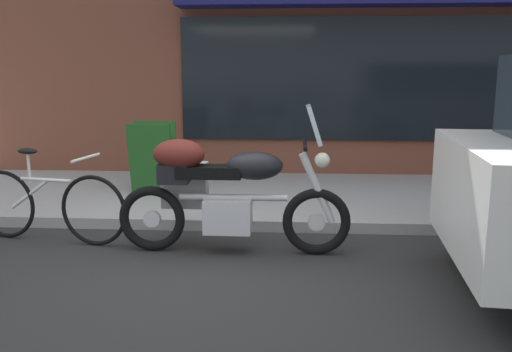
% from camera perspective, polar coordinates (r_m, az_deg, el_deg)
% --- Properties ---
extents(ground_plane, '(80.00, 80.00, 0.00)m').
position_cam_1_polar(ground_plane, '(4.81, -6.12, -9.67)').
color(ground_plane, '#2A2A2A').
extents(touring_motorcycle, '(2.18, 0.68, 1.39)m').
position_cam_1_polar(touring_motorcycle, '(5.08, -3.84, -1.41)').
color(touring_motorcycle, black).
rests_on(touring_motorcycle, ground_plane).
extents(parked_bicycle, '(1.70, 0.50, 0.94)m').
position_cam_1_polar(parked_bicycle, '(5.79, -21.08, -2.80)').
color(parked_bicycle, black).
rests_on(parked_bicycle, ground_plane).
extents(sandwich_board_sign, '(0.55, 0.41, 0.92)m').
position_cam_1_polar(sandwich_board_sign, '(7.07, -10.82, 1.87)').
color(sandwich_board_sign, '#1E511E').
rests_on(sandwich_board_sign, sidewalk_curb).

